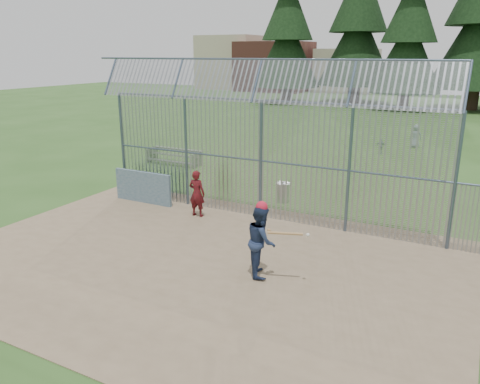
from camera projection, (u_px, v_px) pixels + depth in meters
The scene contains 12 objects.
ground at pixel (207, 254), 13.30m from camera, with size 120.00×120.00×0.00m, color #2D511E.
dirt_infield at pixel (198, 260), 12.87m from camera, with size 14.00×10.00×0.02m, color #756047.
dugout_wall at pixel (143, 187), 17.62m from camera, with size 2.50×0.12×1.20m, color #38566B.
batter at pixel (261, 241), 11.77m from camera, with size 0.89×0.70×1.84m, color #212E4E.
onlooker at pixel (197, 193), 16.10m from camera, with size 0.59×0.39×1.63m, color maroon.
bg_kid_standing at pixel (416, 136), 27.86m from camera, with size 0.68×0.44×1.40m, color slate.
bg_kid_seated at pixel (381, 146), 26.24m from camera, with size 0.52×0.22×0.88m, color slate.
batting_gear at pixel (266, 211), 11.47m from camera, with size 1.43×0.47×0.71m.
trash_can at pixel (283, 192), 17.82m from camera, with size 0.56×0.56×0.82m.
bleacher at pixel (174, 156), 23.93m from camera, with size 3.00×0.95×0.72m.
backstop_fence at pixel (312, 156), 14.73m from camera, with size 20.09×0.81×5.30m.
distant_buildings at pixel (271, 66), 70.52m from camera, with size 26.50×10.50×8.00m.
Camera 1 is at (6.50, -10.41, 5.49)m, focal length 35.00 mm.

